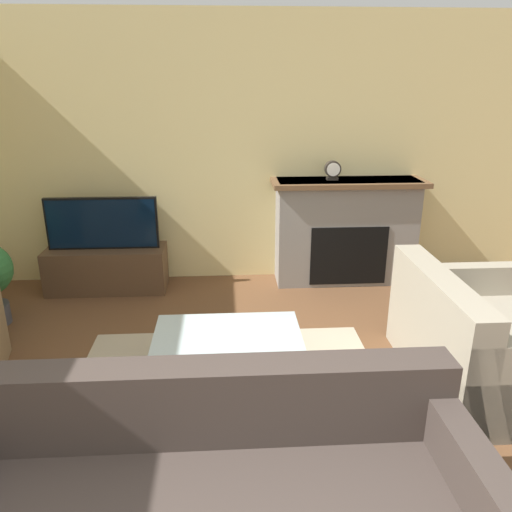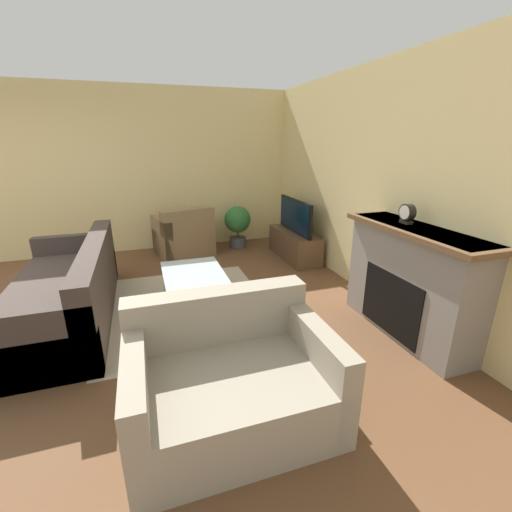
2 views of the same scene
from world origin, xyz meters
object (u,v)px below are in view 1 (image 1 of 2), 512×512
object	(u,v)px
couch_loveseat	(480,345)
mantel_clock	(333,170)
tv	(102,223)
coffee_table	(228,340)

from	to	relation	value
couch_loveseat	mantel_clock	world-z (taller)	mantel_clock
tv	mantel_clock	xyz separation A→B (m)	(2.31, 0.10, 0.49)
couch_loveseat	coffee_table	size ratio (longest dim) A/B	1.33
tv	couch_loveseat	world-z (taller)	tv
tv	coffee_table	size ratio (longest dim) A/B	1.08
tv	couch_loveseat	distance (m)	3.55
mantel_clock	coffee_table	bearing A→B (deg)	-119.47
tv	mantel_clock	bearing A→B (deg)	2.39
tv	couch_loveseat	bearing A→B (deg)	-31.62
coffee_table	mantel_clock	world-z (taller)	mantel_clock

